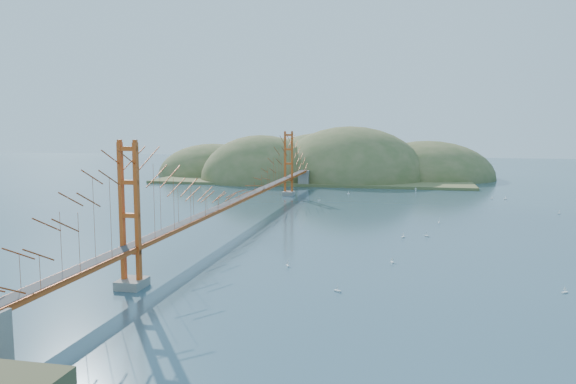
% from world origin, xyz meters
% --- Properties ---
extents(ground, '(320.00, 320.00, 0.00)m').
position_xyz_m(ground, '(0.00, 0.00, 0.00)').
color(ground, '#2B4757').
rests_on(ground, ground).
extents(bridge, '(2.20, 94.40, 12.00)m').
position_xyz_m(bridge, '(0.00, 0.18, 7.01)').
color(bridge, gray).
rests_on(bridge, ground).
extents(far_headlands, '(84.00, 58.00, 25.00)m').
position_xyz_m(far_headlands, '(2.21, 68.52, 0.00)').
color(far_headlands, olive).
rests_on(far_headlands, ground).
extents(sailboat_12, '(0.50, 0.44, 0.57)m').
position_xyz_m(sailboat_12, '(10.57, 34.22, 0.14)').
color(sailboat_12, white).
rests_on(sailboat_12, ground).
extents(sailboat_10, '(0.54, 0.54, 0.58)m').
position_xyz_m(sailboat_10, '(10.65, -20.78, 0.14)').
color(sailboat_10, white).
rests_on(sailboat_10, ground).
extents(sailboat_13, '(0.57, 0.57, 0.61)m').
position_xyz_m(sailboat_13, '(33.16, -24.43, 0.14)').
color(sailboat_13, white).
rests_on(sailboat_13, ground).
extents(sailboat_1, '(0.45, 0.50, 0.56)m').
position_xyz_m(sailboat_1, '(25.43, 5.78, 0.13)').
color(sailboat_1, white).
rests_on(sailboat_1, ground).
extents(sailboat_8, '(0.50, 0.48, 0.56)m').
position_xyz_m(sailboat_8, '(35.72, 32.30, 0.13)').
color(sailboat_8, white).
rests_on(sailboat_8, ground).
extents(sailboat_9, '(0.57, 0.57, 0.60)m').
position_xyz_m(sailboat_9, '(42.86, 16.98, 0.14)').
color(sailboat_9, white).
rests_on(sailboat_9, ground).
extents(sailboat_3, '(0.51, 0.45, 0.59)m').
position_xyz_m(sailboat_3, '(6.55, 24.18, 0.14)').
color(sailboat_3, white).
rests_on(sailboat_3, ground).
extents(sailboat_2, '(0.65, 0.65, 0.68)m').
position_xyz_m(sailboat_2, '(23.52, -4.02, 0.15)').
color(sailboat_2, white).
rests_on(sailboat_2, ground).
extents(sailboat_0, '(0.54, 0.57, 0.64)m').
position_xyz_m(sailboat_0, '(19.95, -17.47, 0.14)').
color(sailboat_0, white).
rests_on(sailboat_0, ground).
extents(sailboat_15, '(0.52, 0.62, 0.72)m').
position_xyz_m(sailboat_15, '(22.89, 42.00, 0.16)').
color(sailboat_15, white).
rests_on(sailboat_15, ground).
extents(sailboat_14, '(0.63, 0.63, 0.69)m').
position_xyz_m(sailboat_14, '(20.85, -5.25, 0.15)').
color(sailboat_14, white).
rests_on(sailboat_14, ground).
extents(sailboat_7, '(0.61, 0.53, 0.70)m').
position_xyz_m(sailboat_7, '(37.92, 32.12, 0.15)').
color(sailboat_7, white).
rests_on(sailboat_7, ground).
extents(sailboat_6, '(0.59, 0.59, 0.65)m').
position_xyz_m(sailboat_6, '(16.05, -27.63, 0.15)').
color(sailboat_6, white).
rests_on(sailboat_6, ground).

